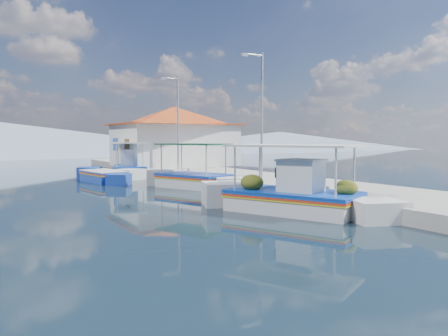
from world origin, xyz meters
TOP-DOWN VIEW (x-y plane):
  - ground at (0.00, 0.00)m, footprint 160.00×160.00m
  - quay at (5.90, 6.00)m, footprint 5.00×44.00m
  - bollards at (3.80, 5.25)m, footprint 0.20×17.20m
  - main_caique at (2.21, -2.95)m, footprint 4.27×7.17m
  - caique_green_canopy at (2.73, 5.37)m, footprint 3.53×6.29m
  - caique_blue_hull at (-0.41, 10.62)m, footprint 2.17×5.59m
  - caique_far at (2.20, 13.54)m, footprint 3.67×6.77m
  - harbor_building at (6.20, 15.00)m, footprint 10.49×10.49m
  - lamp_post_near at (4.51, 2.00)m, footprint 1.21×0.14m
  - lamp_post_far at (4.51, 11.00)m, footprint 1.21×0.14m
  - mountain_ridge at (6.54, 56.00)m, footprint 171.40×96.00m

SIDE VIEW (x-z plane):
  - ground at x=0.00m, z-range 0.00..0.00m
  - quay at x=5.90m, z-range 0.00..0.50m
  - caique_blue_hull at x=-0.41m, z-range -0.23..0.77m
  - caique_green_canopy at x=2.73m, z-range -0.88..1.63m
  - caique_far at x=2.20m, z-range -0.79..1.73m
  - main_caique at x=2.21m, z-range -0.79..1.78m
  - bollards at x=3.80m, z-range 0.50..0.80m
  - mountain_ridge at x=6.54m, z-range -0.71..4.79m
  - harbor_building at x=6.20m, z-range 0.58..4.98m
  - lamp_post_near at x=4.51m, z-range 0.85..6.85m
  - lamp_post_far at x=4.51m, z-range 0.85..6.85m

